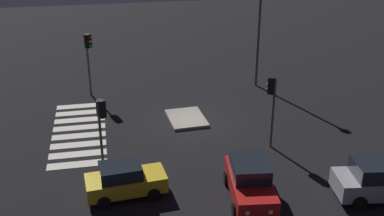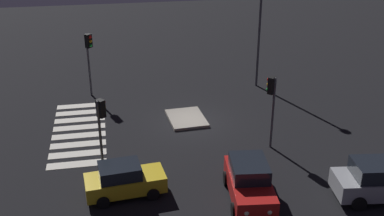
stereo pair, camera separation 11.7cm
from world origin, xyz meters
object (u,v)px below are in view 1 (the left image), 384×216
at_px(traffic_light_east, 101,116).
at_px(street_lamp, 260,12).
at_px(traffic_island, 186,118).
at_px(car_red, 250,181).
at_px(traffic_light_north, 272,95).
at_px(traffic_light_south, 88,50).
at_px(car_yellow, 125,180).
at_px(car_silver, 380,180).

relative_size(traffic_light_east, street_lamp, 0.43).
bearing_deg(traffic_island, car_red, 8.27).
relative_size(traffic_island, street_lamp, 0.38).
relative_size(traffic_light_north, street_lamp, 0.50).
distance_m(traffic_island, traffic_light_south, 8.73).
xyz_separation_m(traffic_island, traffic_light_north, (4.45, 4.01, 3.13)).
distance_m(car_yellow, street_lamp, 17.53).
bearing_deg(car_red, traffic_light_south, -146.34).
xyz_separation_m(car_yellow, street_lamp, (-12.90, 10.84, 4.84)).
relative_size(traffic_light_east, traffic_light_south, 0.79).
bearing_deg(traffic_light_east, car_yellow, -110.65).
height_order(traffic_island, traffic_light_south, traffic_light_south).
xyz_separation_m(traffic_island, car_red, (9.22, 1.34, 0.84)).
height_order(traffic_light_east, traffic_light_south, traffic_light_south).
height_order(car_red, street_lamp, street_lamp).
bearing_deg(traffic_light_north, traffic_light_south, 2.51).
xyz_separation_m(car_red, traffic_light_north, (-4.77, 2.67, 2.29)).
bearing_deg(car_red, traffic_light_north, 157.78).
height_order(car_yellow, street_lamp, street_lamp).
bearing_deg(car_silver, traffic_light_north, 127.51).
bearing_deg(traffic_island, car_yellow, -29.61).
distance_m(car_red, street_lamp, 15.89).
relative_size(car_red, traffic_light_north, 1.06).
bearing_deg(traffic_light_south, car_silver, -6.67).
height_order(car_yellow, traffic_light_east, traffic_light_east).
bearing_deg(traffic_light_south, traffic_light_north, -1.60).
bearing_deg(car_silver, traffic_light_south, 137.99).
distance_m(traffic_island, street_lamp, 9.89).
relative_size(car_yellow, traffic_light_east, 1.08).
distance_m(car_yellow, car_red, 5.95).
xyz_separation_m(car_yellow, traffic_light_south, (-13.19, -1.55, 2.67)).
height_order(traffic_island, traffic_light_east, traffic_light_east).
bearing_deg(car_silver, car_red, 177.01).
relative_size(car_red, car_silver, 0.98).
xyz_separation_m(car_silver, traffic_light_south, (-15.72, -13.40, 2.55)).
height_order(traffic_island, car_red, car_red).
bearing_deg(street_lamp, car_silver, 3.74).
xyz_separation_m(car_red, street_lamp, (-14.31, 5.06, 4.74)).
bearing_deg(traffic_light_east, street_lamp, 3.65).
relative_size(car_red, traffic_light_south, 0.98).
bearing_deg(car_silver, traffic_light_east, 162.73).
xyz_separation_m(car_silver, street_lamp, (-15.43, -1.01, 4.72)).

